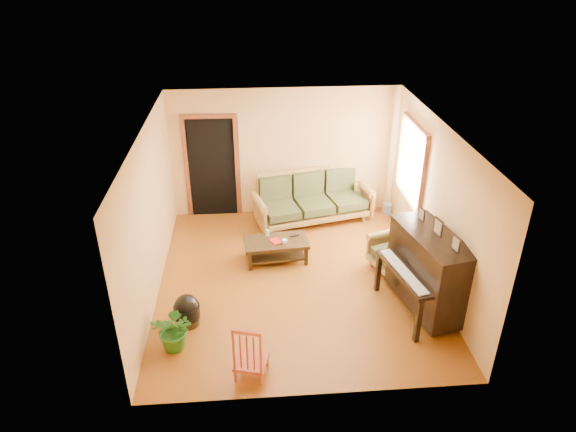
{
  "coord_description": "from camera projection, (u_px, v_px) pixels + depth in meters",
  "views": [
    {
      "loc": [
        -0.69,
        -7.07,
        4.99
      ],
      "look_at": [
        -0.11,
        0.2,
        1.1
      ],
      "focal_mm": 32.0,
      "sensor_mm": 36.0,
      "label": 1
    }
  ],
  "objects": [
    {
      "name": "red_chair",
      "position": [
        251.0,
        349.0,
        6.52
      ],
      "size": [
        0.5,
        0.53,
        0.86
      ],
      "primitive_type": "cube",
      "rotation": [
        0.0,
        0.0,
        -0.27
      ],
      "color": "maroon",
      "rests_on": "floor"
    },
    {
      "name": "ceramic_crock",
      "position": [
        387.0,
        209.0,
        10.63
      ],
      "size": [
        0.25,
        0.25,
        0.24
      ],
      "primitive_type": "cylinder",
      "rotation": [
        0.0,
        0.0,
        0.44
      ],
      "color": "#304492",
      "rests_on": "floor"
    },
    {
      "name": "potted_plant",
      "position": [
        175.0,
        329.0,
        7.01
      ],
      "size": [
        0.69,
        0.64,
        0.65
      ],
      "primitive_type": "imported",
      "rotation": [
        0.0,
        0.0,
        -0.25
      ],
      "color": "#235E1B",
      "rests_on": "floor"
    },
    {
      "name": "glass_jar",
      "position": [
        285.0,
        241.0,
        8.87
      ],
      "size": [
        0.12,
        0.12,
        0.06
      ],
      "primitive_type": "cylinder",
      "rotation": [
        0.0,
        0.0,
        -0.38
      ],
      "color": "silver",
      "rests_on": "coffee_table"
    },
    {
      "name": "book",
      "position": [
        272.0,
        243.0,
        8.87
      ],
      "size": [
        0.24,
        0.27,
        0.02
      ],
      "primitive_type": "imported",
      "rotation": [
        0.0,
        0.0,
        0.42
      ],
      "color": "#A52216",
      "rests_on": "coffee_table"
    },
    {
      "name": "armchair",
      "position": [
        398.0,
        250.0,
        8.59
      ],
      "size": [
        1.1,
        1.13,
        0.89
      ],
      "primitive_type": "cube",
      "rotation": [
        0.0,
        0.0,
        0.34
      ],
      "color": "olive",
      "rests_on": "floor"
    },
    {
      "name": "piano",
      "position": [
        428.0,
        273.0,
        7.63
      ],
      "size": [
        1.16,
        1.63,
        1.3
      ],
      "primitive_type": "cube",
      "rotation": [
        0.0,
        0.0,
        0.22
      ],
      "color": "black",
      "rests_on": "floor"
    },
    {
      "name": "window",
      "position": [
        412.0,
        163.0,
        9.21
      ],
      "size": [
        0.12,
        1.36,
        1.46
      ],
      "primitive_type": "cube",
      "color": "white",
      "rests_on": "right_wall"
    },
    {
      "name": "sofa",
      "position": [
        313.0,
        199.0,
        10.19
      ],
      "size": [
        2.48,
        1.49,
        0.99
      ],
      "primitive_type": "cube",
      "rotation": [
        0.0,
        0.0,
        0.24
      ],
      "color": "olive",
      "rests_on": "floor"
    },
    {
      "name": "footstool",
      "position": [
        187.0,
        313.0,
        7.53
      ],
      "size": [
        0.49,
        0.49,
        0.37
      ],
      "primitive_type": "cylinder",
      "rotation": [
        0.0,
        0.0,
        -0.36
      ],
      "color": "black",
      "rests_on": "floor"
    },
    {
      "name": "leaning_frame",
      "position": [
        365.0,
        196.0,
        10.69
      ],
      "size": [
        0.49,
        0.17,
        0.64
      ],
      "primitive_type": "cube",
      "rotation": [
        0.0,
        0.0,
        0.14
      ],
      "color": "#B8943D",
      "rests_on": "floor"
    },
    {
      "name": "candle",
      "position": [
        267.0,
        233.0,
        9.07
      ],
      "size": [
        0.07,
        0.07,
        0.11
      ],
      "primitive_type": "cylinder",
      "rotation": [
        0.0,
        0.0,
        0.12
      ],
      "color": "silver",
      "rests_on": "coffee_table"
    },
    {
      "name": "coffee_table",
      "position": [
        276.0,
        250.0,
        9.04
      ],
      "size": [
        1.15,
        0.69,
        0.4
      ],
      "primitive_type": "cube",
      "rotation": [
        0.0,
        0.0,
        0.09
      ],
      "color": "black",
      "rests_on": "floor"
    },
    {
      "name": "floor",
      "position": [
        296.0,
        279.0,
        8.61
      ],
      "size": [
        5.0,
        5.0,
        0.0
      ],
      "primitive_type": "plane",
      "color": "#6A370D",
      "rests_on": "ground"
    },
    {
      "name": "remote",
      "position": [
        294.0,
        236.0,
        9.08
      ],
      "size": [
        0.16,
        0.08,
        0.02
      ],
      "primitive_type": "cube",
      "rotation": [
        0.0,
        0.0,
        0.23
      ],
      "color": "black",
      "rests_on": "coffee_table"
    },
    {
      "name": "doorway",
      "position": [
        212.0,
        168.0,
        10.21
      ],
      "size": [
        1.08,
        0.16,
        2.05
      ],
      "primitive_type": "cube",
      "color": "black",
      "rests_on": "floor"
    }
  ]
}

